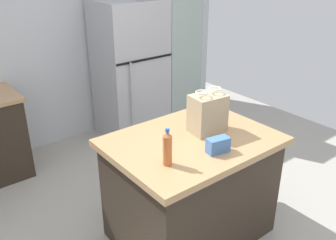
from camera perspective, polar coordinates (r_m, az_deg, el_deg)
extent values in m
cube|color=silver|center=(4.59, -18.41, 11.91)|extent=(5.12, 0.10, 2.61)
cube|color=#33281E|center=(3.10, 3.50, -10.83)|extent=(1.19, 0.87, 0.86)
cube|color=tan|center=(2.86, 3.73, -3.37)|extent=(1.27, 0.95, 0.05)
cube|color=#B7B7BC|center=(4.72, -5.83, 7.69)|extent=(0.80, 0.66, 1.71)
cube|color=black|center=(4.40, -3.55, 9.29)|extent=(0.78, 0.01, 0.02)
cylinder|color=#B7B7BC|center=(4.38, -5.60, 3.96)|extent=(0.02, 0.02, 0.77)
cube|color=#9EB2A8|center=(5.05, 0.65, 11.46)|extent=(0.51, 0.62, 2.14)
cube|color=tan|center=(2.91, 6.11, 0.99)|extent=(0.29, 0.22, 0.31)
torus|color=white|center=(2.79, 5.29, 4.29)|extent=(0.11, 0.11, 0.01)
torus|color=white|center=(2.88, 7.25, 4.84)|extent=(0.11, 0.11, 0.01)
cube|color=#4775B7|center=(2.65, 7.73, -3.86)|extent=(0.18, 0.11, 0.11)
cylinder|color=#C66633|center=(2.46, -0.10, -4.72)|extent=(0.06, 0.06, 0.21)
cone|color=#C66633|center=(2.40, -0.10, -2.17)|extent=(0.06, 0.06, 0.03)
cylinder|color=blue|center=(2.39, -0.10, -1.58)|extent=(0.03, 0.03, 0.02)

